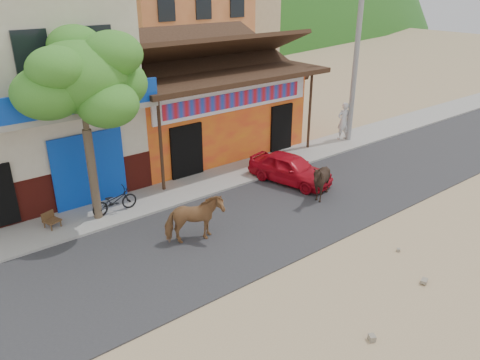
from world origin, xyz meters
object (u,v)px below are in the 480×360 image
object	(u,v)px
utility_pole	(356,55)
cow_tan	(194,220)
red_car	(290,168)
pedestrian	(343,121)
scooter	(114,201)
cafe_chair_left	(51,214)
tree	(87,129)
cow_dark	(321,181)

from	to	relation	value
utility_pole	cow_tan	size ratio (longest dim) A/B	4.63
utility_pole	red_car	size ratio (longest dim) A/B	2.39
pedestrian	scooter	bearing A→B (deg)	17.11
cafe_chair_left	tree	bearing A→B (deg)	-28.14
cafe_chair_left	scooter	bearing A→B (deg)	-26.03
cow_dark	cafe_chair_left	bearing A→B (deg)	-99.27
red_car	pedestrian	world-z (taller)	pedestrian
tree	cow_dark	size ratio (longest dim) A/B	4.22
utility_pole	cow_dark	world-z (taller)	utility_pole
cafe_chair_left	red_car	bearing A→B (deg)	-31.65
scooter	red_car	bearing A→B (deg)	-104.55
utility_pole	cow_tan	distance (m)	12.03
cow_tan	cow_dark	world-z (taller)	cow_tan
tree	scooter	size ratio (longest dim) A/B	3.85
pedestrian	cafe_chair_left	xyz separation A→B (m)	(-14.00, -0.21, -0.44)
pedestrian	cow_tan	bearing A→B (deg)	33.16
tree	scooter	distance (m)	2.66
red_car	cow_dark	bearing A→B (deg)	-110.70
tree	utility_pole	world-z (taller)	utility_pole
tree	red_car	distance (m)	7.70
red_car	cafe_chair_left	distance (m)	8.69
cow_tan	scooter	bearing A→B (deg)	37.25
tree	red_car	size ratio (longest dim) A/B	1.80
tree	cow_dark	distance (m)	8.03
cow_tan	red_car	size ratio (longest dim) A/B	0.52
scooter	cafe_chair_left	size ratio (longest dim) A/B	1.68
tree	utility_pole	distance (m)	12.84
cow_dark	tree	bearing A→B (deg)	-102.02
red_car	scooter	size ratio (longest dim) A/B	2.14
pedestrian	red_car	bearing A→B (deg)	35.73
scooter	cow_tan	bearing A→B (deg)	-160.26
scooter	pedestrian	size ratio (longest dim) A/B	0.86
cow_dark	red_car	size ratio (longest dim) A/B	0.43
cow_tan	scooter	world-z (taller)	cow_tan
tree	scooter	world-z (taller)	tree
cow_dark	red_car	xyz separation A→B (m)	(0.23, 1.80, -0.14)
red_car	utility_pole	bearing A→B (deg)	4.70
utility_pole	red_car	xyz separation A→B (m)	(-5.72, -1.86, -3.51)
red_car	scooter	distance (m)	6.69
red_car	cafe_chair_left	bearing A→B (deg)	154.13
tree	cafe_chair_left	bearing A→B (deg)	170.98
cafe_chair_left	utility_pole	bearing A→B (deg)	-19.21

